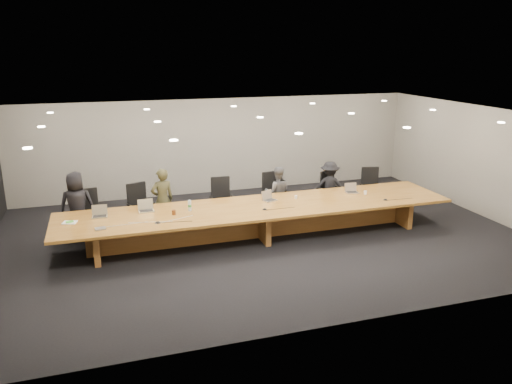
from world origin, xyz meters
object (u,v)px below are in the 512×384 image
mic_left (158,222)px  mic_right (386,199)px  chair_far_right (372,188)px  amber_mug (174,212)px  chair_right (332,191)px  chair_far_left (90,214)px  chair_mid_left (222,200)px  person_c (277,192)px  laptop_d (270,196)px  laptop_e (352,188)px  conference_table (260,216)px  laptop_b (146,206)px  chair_left (141,207)px  water_bottle (190,206)px  paper_cup_far (365,193)px  person_a (77,205)px  laptop_a (99,211)px  mic_center (265,209)px  person_b (163,200)px  person_d (329,187)px  chair_mid_right (275,195)px  av_box (100,229)px  paper_cup_near (296,197)px

mic_left → mic_right: size_ratio=1.12×
chair_far_right → amber_mug: chair_far_right is taller
chair_right → chair_far_right: bearing=-19.0°
chair_far_left → chair_mid_left: bearing=-7.1°
chair_right → mic_left: chair_right is taller
mic_right → person_c: bearing=142.7°
laptop_d → laptop_e: size_ratio=1.01×
conference_table → chair_far_left: size_ratio=7.92×
laptop_b → chair_left: bearing=90.9°
person_c → chair_far_right: bearing=-164.2°
chair_right → mic_left: (-4.78, -1.69, 0.22)m
laptop_d → water_bottle: 1.95m
paper_cup_far → person_a: bearing=170.8°
water_bottle → laptop_e: bearing=2.7°
paper_cup_far → laptop_a: bearing=178.1°
chair_right → water_bottle: chair_right is taller
chair_far_right → person_c: (-2.72, -0.01, 0.11)m
laptop_a → amber_mug: size_ratio=3.04×
laptop_d → mic_center: size_ratio=2.79×
conference_table → person_b: size_ratio=5.93×
chair_left → person_a: person_a is taller
person_b → person_d: size_ratio=1.11×
chair_left → water_bottle: (0.97, -1.20, 0.30)m
person_b → mic_left: person_b is taller
laptop_b → chair_right: bearing=8.2°
laptop_b → mic_left: size_ratio=2.63×
water_bottle → mic_right: bearing=-7.5°
chair_far_right → person_d: (-1.23, 0.06, 0.12)m
chair_mid_right → laptop_d: size_ratio=3.88×
person_a → water_bottle: person_a is taller
chair_left → laptop_d: 3.10m
chair_left → chair_far_right: (6.12, -0.17, -0.01)m
chair_left → laptop_b: 1.01m
laptop_b → mic_right: (5.49, -0.84, -0.12)m
person_c → person_d: person_d is taller
chair_far_left → amber_mug: (1.75, -1.18, 0.23)m
mic_center → paper_cup_far: bearing=7.8°
person_a → mic_center: person_a is taller
person_a → person_b: (1.91, -0.06, -0.02)m
chair_mid_right → mic_right: chair_mid_right is taller
chair_far_left → water_bottle: size_ratio=4.86×
laptop_a → laptop_b: bearing=8.2°
conference_table → person_a: (-3.97, 1.19, 0.26)m
person_b → av_box: person_b is taller
laptop_a → paper_cup_near: (4.49, -0.02, -0.09)m
chair_far_right → laptop_b: 6.14m
amber_mug → mic_right: size_ratio=0.92×
chair_mid_right → water_bottle: chair_mid_right is taller
chair_mid_left → person_c: size_ratio=0.84×
chair_mid_right → paper_cup_far: (1.94, -1.13, 0.20)m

